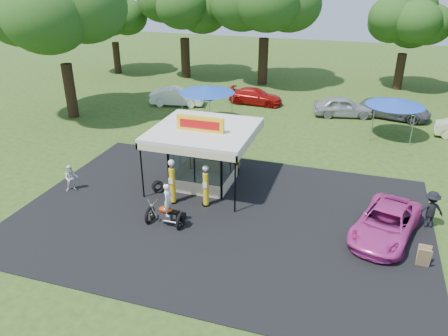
{
  "coord_description": "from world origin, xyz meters",
  "views": [
    {
      "loc": [
        5.9,
        -15.85,
        11.4
      ],
      "look_at": [
        -0.52,
        4.0,
        1.64
      ],
      "focal_mm": 35.0,
      "sensor_mm": 36.0,
      "label": 1
    }
  ],
  "objects_px": {
    "spectator_west": "(71,178)",
    "bg_car_d": "(395,109)",
    "bg_car_a": "(177,97)",
    "kiosk_car": "(217,161)",
    "bg_car_b": "(256,96)",
    "bg_car_c": "(343,107)",
    "tent_west": "(207,90)",
    "motorcycle": "(167,209)",
    "gas_pump_right": "(206,187)",
    "a_frame_sign": "(424,257)",
    "gas_station_kiosk": "(204,155)",
    "spectator_east_a": "(431,210)",
    "tent_east": "(395,102)",
    "gas_pump_left": "(172,183)",
    "pink_sedan": "(386,223)"
  },
  "relations": [
    {
      "from": "gas_pump_left",
      "to": "bg_car_a",
      "type": "distance_m",
      "value": 17.65
    },
    {
      "from": "bg_car_a",
      "to": "spectator_west",
      "type": "bearing_deg",
      "value": 171.51
    },
    {
      "from": "gas_pump_right",
      "to": "motorcycle",
      "type": "bearing_deg",
      "value": -115.32
    },
    {
      "from": "spectator_east_a",
      "to": "gas_pump_left",
      "type": "bearing_deg",
      "value": -6.16
    },
    {
      "from": "spectator_east_a",
      "to": "bg_car_a",
      "type": "height_order",
      "value": "spectator_east_a"
    },
    {
      "from": "spectator_west",
      "to": "bg_car_b",
      "type": "xyz_separation_m",
      "value": [
        5.56,
        19.23,
        -0.07
      ]
    },
    {
      "from": "kiosk_car",
      "to": "bg_car_a",
      "type": "height_order",
      "value": "bg_car_a"
    },
    {
      "from": "gas_pump_right",
      "to": "tent_west",
      "type": "bearing_deg",
      "value": 109.62
    },
    {
      "from": "tent_east",
      "to": "bg_car_b",
      "type": "bearing_deg",
      "value": 156.25
    },
    {
      "from": "gas_pump_left",
      "to": "tent_west",
      "type": "xyz_separation_m",
      "value": [
        -2.62,
        12.51,
        1.51
      ]
    },
    {
      "from": "gas_pump_left",
      "to": "a_frame_sign",
      "type": "distance_m",
      "value": 12.16
    },
    {
      "from": "a_frame_sign",
      "to": "kiosk_car",
      "type": "bearing_deg",
      "value": 151.51
    },
    {
      "from": "bg_car_a",
      "to": "tent_west",
      "type": "bearing_deg",
      "value": -143.63
    },
    {
      "from": "motorcycle",
      "to": "bg_car_c",
      "type": "height_order",
      "value": "motorcycle"
    },
    {
      "from": "bg_car_b",
      "to": "gas_pump_left",
      "type": "bearing_deg",
      "value": -176.06
    },
    {
      "from": "gas_station_kiosk",
      "to": "bg_car_a",
      "type": "xyz_separation_m",
      "value": [
        -7.64,
        13.68,
        -1.01
      ]
    },
    {
      "from": "gas_station_kiosk",
      "to": "tent_east",
      "type": "height_order",
      "value": "gas_station_kiosk"
    },
    {
      "from": "motorcycle",
      "to": "bg_car_a",
      "type": "xyz_separation_m",
      "value": [
        -7.47,
        18.35,
        -0.12
      ]
    },
    {
      "from": "gas_pump_right",
      "to": "spectator_west",
      "type": "distance_m",
      "value": 7.65
    },
    {
      "from": "kiosk_car",
      "to": "bg_car_b",
      "type": "distance_m",
      "value": 14.03
    },
    {
      "from": "gas_pump_right",
      "to": "spectator_east_a",
      "type": "xyz_separation_m",
      "value": [
        10.75,
        1.35,
        -0.16
      ]
    },
    {
      "from": "gas_station_kiosk",
      "to": "kiosk_car",
      "type": "xyz_separation_m",
      "value": [
        -0.0,
        2.21,
        -1.3
      ]
    },
    {
      "from": "bg_car_b",
      "to": "bg_car_c",
      "type": "height_order",
      "value": "bg_car_c"
    },
    {
      "from": "pink_sedan",
      "to": "bg_car_a",
      "type": "distance_m",
      "value": 23.71
    },
    {
      "from": "bg_car_c",
      "to": "bg_car_d",
      "type": "distance_m",
      "value": 4.16
    },
    {
      "from": "spectator_west",
      "to": "spectator_east_a",
      "type": "distance_m",
      "value": 18.48
    },
    {
      "from": "kiosk_car",
      "to": "spectator_west",
      "type": "xyz_separation_m",
      "value": [
        -6.68,
        -5.24,
        0.28
      ]
    },
    {
      "from": "bg_car_b",
      "to": "spectator_west",
      "type": "bearing_deg",
      "value": 166.87
    },
    {
      "from": "gas_pump_right",
      "to": "spectator_east_a",
      "type": "bearing_deg",
      "value": 7.15
    },
    {
      "from": "a_frame_sign",
      "to": "pink_sedan",
      "type": "height_order",
      "value": "pink_sedan"
    },
    {
      "from": "spectator_east_a",
      "to": "bg_car_c",
      "type": "xyz_separation_m",
      "value": [
        -5.1,
        16.0,
        -0.14
      ]
    },
    {
      "from": "kiosk_car",
      "to": "tent_east",
      "type": "xyz_separation_m",
      "value": [
        10.23,
        8.99,
        2.1
      ]
    },
    {
      "from": "a_frame_sign",
      "to": "tent_west",
      "type": "height_order",
      "value": "tent_west"
    },
    {
      "from": "gas_pump_left",
      "to": "spectator_east_a",
      "type": "distance_m",
      "value": 12.6
    },
    {
      "from": "spectator_east_a",
      "to": "bg_car_b",
      "type": "distance_m",
      "value": 21.42
    },
    {
      "from": "gas_pump_right",
      "to": "bg_car_b",
      "type": "xyz_separation_m",
      "value": [
        -2.05,
        18.52,
        -0.41
      ]
    },
    {
      "from": "gas_station_kiosk",
      "to": "spectator_west",
      "type": "relative_size",
      "value": 3.53
    },
    {
      "from": "motorcycle",
      "to": "bg_car_d",
      "type": "height_order",
      "value": "motorcycle"
    },
    {
      "from": "motorcycle",
      "to": "tent_west",
      "type": "xyz_separation_m",
      "value": [
        -3.27,
        14.58,
        1.81
      ]
    },
    {
      "from": "gas_station_kiosk",
      "to": "kiosk_car",
      "type": "relative_size",
      "value": 1.92
    },
    {
      "from": "bg_car_a",
      "to": "bg_car_b",
      "type": "distance_m",
      "value": 6.98
    },
    {
      "from": "a_frame_sign",
      "to": "spectator_east_a",
      "type": "xyz_separation_m",
      "value": [
        0.48,
        3.32,
        0.47
      ]
    },
    {
      "from": "motorcycle",
      "to": "spectator_west",
      "type": "relative_size",
      "value": 1.51
    },
    {
      "from": "gas_station_kiosk",
      "to": "bg_car_d",
      "type": "relative_size",
      "value": 0.99
    },
    {
      "from": "bg_car_a",
      "to": "bg_car_d",
      "type": "relative_size",
      "value": 0.86
    },
    {
      "from": "spectator_west",
      "to": "bg_car_d",
      "type": "xyz_separation_m",
      "value": [
        17.33,
        18.91,
        -0.0
      ]
    },
    {
      "from": "gas_pump_left",
      "to": "tent_west",
      "type": "height_order",
      "value": "tent_west"
    },
    {
      "from": "kiosk_car",
      "to": "bg_car_a",
      "type": "xyz_separation_m",
      "value": [
        -7.64,
        11.48,
        0.3
      ]
    },
    {
      "from": "kiosk_car",
      "to": "bg_car_d",
      "type": "distance_m",
      "value": 17.33
    },
    {
      "from": "spectator_west",
      "to": "bg_car_b",
      "type": "height_order",
      "value": "spectator_west"
    }
  ]
}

